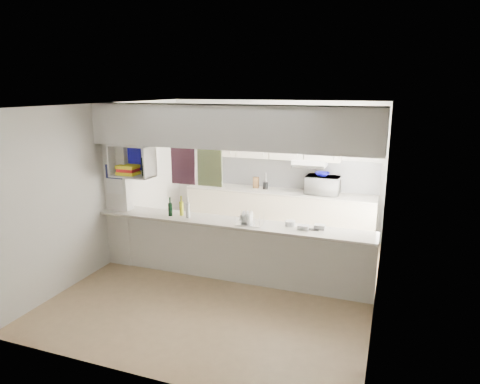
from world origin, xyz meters
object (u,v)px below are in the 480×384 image
at_px(microwave, 323,185).
at_px(bowl, 322,174).
at_px(dish_rack, 250,219).
at_px(wine_bottles, 180,209).

height_order(microwave, bowl, bowl).
bearing_deg(bowl, microwave, -41.07).
distance_m(microwave, dish_rack, 2.26).
height_order(bowl, wine_bottles, bowl).
height_order(microwave, dish_rack, microwave).
bearing_deg(wine_bottles, bowl, 50.53).
height_order(bowl, dish_rack, bowl).
distance_m(microwave, wine_bottles, 2.81).
distance_m(bowl, wine_bottles, 2.82).
bearing_deg(microwave, dish_rack, 74.05).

